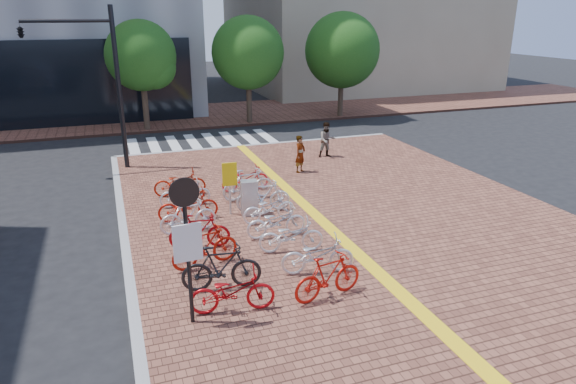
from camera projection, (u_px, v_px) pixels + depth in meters
name	position (u px, v px, depth m)	size (l,w,h in m)	color
ground	(280.00, 257.00, 14.21)	(120.00, 120.00, 0.00)	black
sidewalk	(492.00, 334.00, 10.69)	(14.00, 34.00, 0.15)	brown
tactile_strip	(453.00, 341.00, 10.34)	(0.40, 34.00, 0.01)	yellow
kerb_north	(260.00, 146.00, 25.80)	(14.00, 0.25, 0.15)	gray
far_sidewalk	(175.00, 117.00, 32.85)	(70.00, 8.00, 0.15)	brown
crosswalk	(203.00, 142.00, 26.81)	(7.50, 4.00, 0.01)	silver
street_trees	(265.00, 54.00, 29.96)	(16.20, 4.60, 6.35)	#38281E
bike_0	(232.00, 291.00, 11.23)	(0.65, 1.87, 0.98)	#BA0D12
bike_1	(222.00, 268.00, 12.11)	(0.54, 1.90, 1.14)	black
bike_2	(205.00, 247.00, 13.25)	(0.51, 1.81, 1.09)	#A5180B
bike_3	(199.00, 231.00, 14.26)	(0.48, 1.70, 1.02)	#9D0B10
bike_4	(188.00, 216.00, 15.30)	(0.49, 1.72, 1.03)	white
bike_5	(188.00, 206.00, 16.20)	(0.66, 1.89, 0.99)	#AA190C
bike_6	(185.00, 193.00, 17.42)	(0.60, 1.72, 0.90)	silver
bike_7	(180.00, 183.00, 18.41)	(0.64, 1.84, 0.96)	#A31D0B
bike_8	(328.00, 277.00, 11.76)	(0.51, 1.79, 1.08)	red
bike_9	(318.00, 255.00, 12.90)	(0.65, 1.86, 0.98)	silver
bike_10	(291.00, 236.00, 14.08)	(0.63, 1.79, 0.94)	white
bike_11	(276.00, 222.00, 15.02)	(0.63, 1.80, 0.95)	white
bike_12	(269.00, 208.00, 16.10)	(0.61, 1.76, 0.92)	white
bike_13	(263.00, 196.00, 16.90)	(0.51, 1.80, 1.08)	silver
bike_14	(248.00, 184.00, 17.99)	(0.53, 1.87, 1.13)	silver
bike_15	(245.00, 178.00, 18.95)	(0.62, 1.78, 0.93)	red
pedestrian_a	(300.00, 154.00, 21.04)	(0.56, 0.37, 1.54)	gray
pedestrian_b	(327.00, 140.00, 23.25)	(0.78, 0.61, 1.60)	#53586A
utility_box	(249.00, 198.00, 16.66)	(0.53, 0.38, 1.15)	#B5B5BA
yellow_sign	(230.00, 179.00, 16.41)	(0.48, 0.12, 1.77)	#B7B7BC
notice_sign	(187.00, 234.00, 10.28)	(0.61, 0.15, 3.27)	black
traffic_light_pole	(75.00, 59.00, 20.02)	(3.52, 1.36, 6.56)	black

